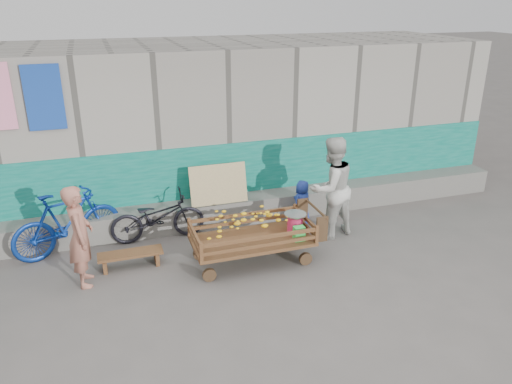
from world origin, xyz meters
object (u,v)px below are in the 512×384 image
object	(u,v)px
woman	(331,188)
child	(302,203)
bench	(131,256)
banana_cart	(250,229)
bicycle_blue	(67,222)
vendor_man	(80,236)
bicycle_dark	(158,217)

from	to	relation	value
woman	child	distance (m)	0.75
bench	child	world-z (taller)	child
banana_cart	bicycle_blue	world-z (taller)	bicycle_blue
banana_cart	bicycle_blue	bearing A→B (deg)	154.86
vendor_man	child	size ratio (longest dim) A/B	1.78
woman	bench	bearing A→B (deg)	-14.08
woman	bicycle_dark	size ratio (longest dim) A/B	1.12
child	bicycle_blue	xyz separation A→B (m)	(-3.92, 0.23, 0.10)
vendor_man	woman	distance (m)	4.00
vendor_man	woman	xyz separation A→B (m)	(3.98, 0.30, 0.12)
woman	bicycle_blue	xyz separation A→B (m)	(-4.20, 0.75, -0.35)
woman	child	size ratio (longest dim) A/B	2.07
bench	woman	bearing A→B (deg)	0.59
bicycle_dark	woman	bearing A→B (deg)	-105.03
bench	banana_cart	bearing A→B (deg)	-14.29
bench	vendor_man	bearing A→B (deg)	-158.26
bench	vendor_man	distance (m)	0.91
child	banana_cart	bearing A→B (deg)	10.71
woman	banana_cart	bearing A→B (deg)	2.34
child	bicycle_dark	distance (m)	2.52
vendor_man	woman	world-z (taller)	woman
woman	child	xyz separation A→B (m)	(-0.28, 0.52, -0.45)
vendor_man	child	world-z (taller)	vendor_man
woman	bicycle_dark	bearing A→B (deg)	-29.75
banana_cart	child	bearing A→B (deg)	37.90
banana_cart	woman	world-z (taller)	woman
bicycle_dark	banana_cart	bearing A→B (deg)	-135.23
banana_cart	woman	distance (m)	1.67
bench	child	distance (m)	3.10
banana_cart	vendor_man	xyz separation A→B (m)	(-2.41, 0.19, 0.17)
bench	bicycle_blue	size ratio (longest dim) A/B	0.55
bench	woman	distance (m)	3.40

